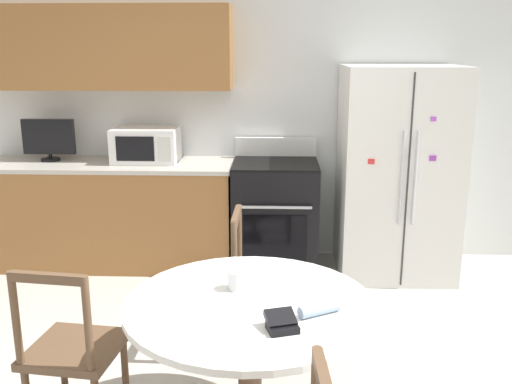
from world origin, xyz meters
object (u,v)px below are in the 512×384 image
Objects in this scene: dining_chair_far at (263,286)px; wallet at (281,323)px; countertop_tv at (49,138)px; refrigerator at (397,172)px; dining_chair_left at (73,351)px; oven_range at (275,214)px; candle_glass at (237,281)px; microwave at (146,145)px.

dining_chair_far reaches higher than wallet.
countertop_tv is 2.48m from dining_chair_far.
dining_chair_left is (-1.96, -2.15, -0.42)m from refrigerator.
dining_chair_far is (-0.07, -1.42, -0.03)m from oven_range.
dining_chair_far is 9.82× the size of candle_glass.
oven_range is 2.55m from wallet.
wallet is (0.03, -2.53, 0.30)m from oven_range.
countertop_tv is at bearing 177.01° from refrigerator.
refrigerator is 3.17× the size of microwave.
refrigerator reaches higher than dining_chair_far.
oven_range is 1.24m from microwave.
candle_glass is at bearing -7.48° from dining_chair_far.
refrigerator is 2.10m from microwave.
microwave reaches higher than dining_chair_far.
wallet is (1.96, -2.62, -0.33)m from countertop_tv.
candle_glass is (0.92, -2.23, -0.26)m from microwave.
countertop_tv is (-2.92, 0.15, 0.24)m from refrigerator.
wallet is at bearing -10.61° from dining_chair_left.
countertop_tv is 2.58m from dining_chair_left.
microwave is at bearing -144.73° from dining_chair_far.
dining_chair_left is at bearing -175.23° from candle_glass.
microwave is (-2.09, 0.15, 0.19)m from refrigerator.
microwave reaches higher than oven_range.
microwave is 2.38m from dining_chair_left.
candle_glass is (-1.17, -2.08, -0.07)m from refrigerator.
refrigerator is 2.93m from countertop_tv.
dining_chair_left is at bearing -113.59° from oven_range.
refrigerator reaches higher than wallet.
dining_chair_far is 1.00× the size of dining_chair_left.
dining_chair_far is at bearing 81.58° from candle_glass.
dining_chair_left is at bearing -47.69° from dining_chair_far.
refrigerator reaches higher than oven_range.
wallet is (1.00, -0.32, 0.33)m from dining_chair_left.
refrigerator is 1.07m from oven_range.
countertop_tv reaches higher than dining_chair_far.
microwave is 0.60× the size of dining_chair_far.
oven_range is 1.20× the size of dining_chair_left.
refrigerator is 1.77m from dining_chair_far.
oven_range is at bearing 90.75° from wallet.
countertop_tv is at bearing 126.83° from wallet.
refrigerator is 2.65m from wallet.
candle_glass is 0.44m from wallet.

